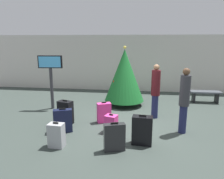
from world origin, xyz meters
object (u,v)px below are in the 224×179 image
Objects in this scene: suitcase_1 at (63,121)px; holiday_tree at (124,75)px; suitcase_0 at (142,130)px; suitcase_2 at (56,135)px; suitcase_3 at (111,124)px; traveller_1 at (184,99)px; traveller_0 at (155,90)px; suitcase_4 at (104,113)px; suitcase_5 at (66,112)px; flight_info_kiosk at (51,72)px; waiting_bench at (205,94)px; suitcase_6 at (114,137)px.

holiday_tree is at bearing 62.22° from suitcase_1.
suitcase_0 is 2.29m from suitcase_1.
suitcase_2 is 1.18× the size of suitcase_3.
traveller_1 is 2.15m from suitcase_3.
suitcase_1 is at bearing -117.78° from holiday_tree.
traveller_0 reaches higher than suitcase_1.
suitcase_0 is 1.08m from suitcase_3.
suitcase_5 is (-1.18, -0.28, 0.05)m from suitcase_4.
holiday_tree is 2.83m from flight_info_kiosk.
traveller_1 is 3.46m from suitcase_1.
suitcase_0 is at bearing -142.56° from traveller_1.
suitcase_2 is (-4.73, -4.64, -0.05)m from waiting_bench.
suitcase_4 is (-1.63, -0.64, -0.66)m from traveller_0.
holiday_tree reaches higher than suitcase_0.
suitcase_2 is at bearing -79.88° from suitcase_1.
traveller_0 is at bearing -7.64° from flight_info_kiosk.
traveller_1 is 2.60× the size of suitcase_6.
flight_info_kiosk is 1.12× the size of traveller_0.
suitcase_2 reaches higher than suitcase_3.
waiting_bench is 2.30× the size of suitcase_3.
suitcase_2 is 1.55m from suitcase_5.
traveller_1 reaches higher than suitcase_4.
flight_info_kiosk is 3.42m from suitcase_2.
flight_info_kiosk is at bearing -164.43° from waiting_bench.
traveller_0 is at bearing 47.05° from suitcase_3.
suitcase_2 is 0.95× the size of suitcase_4.
suitcase_1 is at bearing -142.49° from waiting_bench.
traveller_0 reaches higher than suitcase_0.
holiday_tree is 2.23m from suitcase_4.
waiting_bench is 1.76× the size of suitcase_6.
suitcase_5 is at bearing 101.35° from suitcase_2.
suitcase_5 is (-2.38, 1.09, -0.01)m from suitcase_0.
suitcase_2 is (1.34, -2.95, -1.12)m from flight_info_kiosk.
suitcase_3 is (-0.87, 0.62, -0.12)m from suitcase_0.
suitcase_0 is 1.44× the size of suitcase_3.
suitcase_6 is at bearing -72.62° from suitcase_4.
flight_info_kiosk reaches higher than suitcase_1.
suitcase_1 is at bearing -149.84° from traveller_0.
suitcase_2 is (-2.08, -0.42, -0.07)m from suitcase_0.
suitcase_6 is at bearing -147.34° from suitcase_0.
suitcase_0 is 1.22× the size of suitcase_2.
flight_info_kiosk is at bearing 133.31° from suitcase_6.
holiday_tree is 3.10m from traveller_1.
traveller_1 is at bearing -114.34° from waiting_bench.
waiting_bench is 0.69× the size of traveller_0.
holiday_tree is at bearing 16.88° from flight_info_kiosk.
holiday_tree is 3.37m from suitcase_1.
suitcase_0 is at bearing -11.84° from suitcase_1.
holiday_tree is 3.34× the size of suitcase_6.
suitcase_6 reaches higher than suitcase_2.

